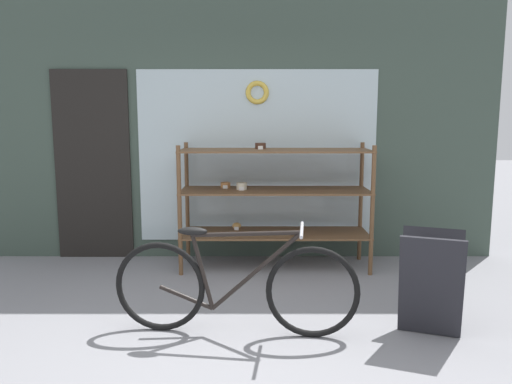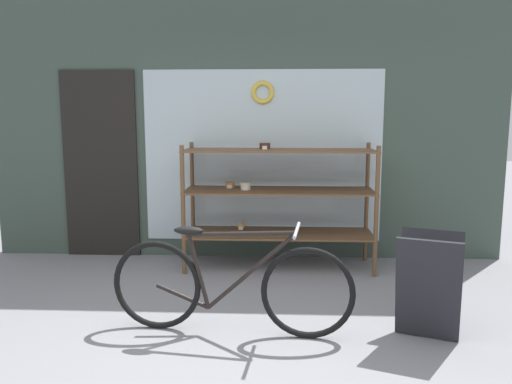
{
  "view_description": "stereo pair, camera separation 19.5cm",
  "coord_description": "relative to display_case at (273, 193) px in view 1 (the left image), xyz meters",
  "views": [
    {
      "loc": [
        0.19,
        -3.07,
        1.6
      ],
      "look_at": [
        0.19,
        1.04,
        0.97
      ],
      "focal_mm": 35.0,
      "sensor_mm": 36.0,
      "label": 1
    },
    {
      "loc": [
        0.38,
        -3.06,
        1.6
      ],
      "look_at": [
        0.19,
        1.04,
        0.97
      ],
      "focal_mm": 35.0,
      "sensor_mm": 36.0,
      "label": 2
    }
  ],
  "objects": [
    {
      "name": "sandwich_board",
      "position": [
        1.09,
        -1.67,
        -0.41
      ],
      "size": [
        0.55,
        0.51,
        0.76
      ],
      "rotation": [
        0.0,
        0.0,
        -0.35
      ],
      "color": "#232328",
      "rests_on": "ground_plane"
    },
    {
      "name": "ground_plane",
      "position": [
        -0.37,
        -2.09,
        -0.79
      ],
      "size": [
        30.0,
        30.0,
        0.0
      ],
      "primitive_type": "plane",
      "color": "gray"
    },
    {
      "name": "bicycle",
      "position": [
        -0.35,
        -1.66,
        -0.43
      ],
      "size": [
        1.81,
        0.46,
        0.81
      ],
      "rotation": [
        0.0,
        0.0,
        -0.11
      ],
      "color": "black",
      "rests_on": "ground_plane"
    },
    {
      "name": "display_case",
      "position": [
        0.0,
        0.0,
        0.0
      ],
      "size": [
        1.97,
        0.6,
        1.32
      ],
      "color": "brown",
      "rests_on": "ground_plane"
    },
    {
      "name": "storefront_facade",
      "position": [
        -0.41,
        0.43,
        0.95
      ],
      "size": [
        5.74,
        0.13,
        3.58
      ],
      "color": "#3D4C42",
      "rests_on": "ground_plane"
    }
  ]
}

